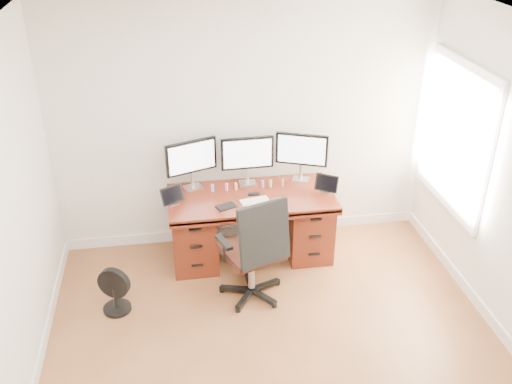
{
  "coord_description": "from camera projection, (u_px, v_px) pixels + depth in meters",
  "views": [
    {
      "loc": [
        -0.77,
        -3.26,
        3.56
      ],
      "look_at": [
        0.0,
        1.5,
        0.95
      ],
      "focal_mm": 40.0,
      "sensor_mm": 36.0,
      "label": 1
    }
  ],
  "objects": [
    {
      "name": "figurine_yellow",
      "position": [
        270.0,
        183.0,
        5.98
      ],
      "size": [
        0.04,
        0.04,
        0.09
      ],
      "color": "tan",
      "rests_on": "desk"
    },
    {
      "name": "figurine_blue",
      "position": [
        212.0,
        187.0,
        5.89
      ],
      "size": [
        0.04,
        0.04,
        0.09
      ],
      "color": "#6A8DED",
      "rests_on": "desk"
    },
    {
      "name": "monitor_right",
      "position": [
        302.0,
        151.0,
        6.0
      ],
      "size": [
        0.52,
        0.24,
        0.53
      ],
      "rotation": [
        0.0,
        0.0,
        -0.39
      ],
      "color": "silver",
      "rests_on": "desk"
    },
    {
      "name": "desk",
      "position": [
        251.0,
        223.0,
        6.03
      ],
      "size": [
        1.7,
        0.8,
        0.75
      ],
      "color": "#581E11",
      "rests_on": "ground"
    },
    {
      "name": "monitor_center",
      "position": [
        247.0,
        155.0,
        5.91
      ],
      "size": [
        0.55,
        0.14,
        0.53
      ],
      "rotation": [
        0.0,
        0.0,
        0.03
      ],
      "color": "silver",
      "rests_on": "desk"
    },
    {
      "name": "drawing_tablet",
      "position": [
        226.0,
        206.0,
        5.63
      ],
      "size": [
        0.23,
        0.19,
        0.01
      ],
      "primitive_type": "cube",
      "rotation": [
        0.0,
        0.0,
        0.4
      ],
      "color": "black",
      "rests_on": "desk"
    },
    {
      "name": "monitor_left",
      "position": [
        191.0,
        159.0,
        5.83
      ],
      "size": [
        0.53,
        0.22,
        0.53
      ],
      "rotation": [
        0.0,
        0.0,
        0.35
      ],
      "color": "silver",
      "rests_on": "desk"
    },
    {
      "name": "trackpad",
      "position": [
        279.0,
        201.0,
        5.73
      ],
      "size": [
        0.16,
        0.16,
        0.01
      ],
      "primitive_type": "cube",
      "rotation": [
        0.0,
        0.0,
        0.33
      ],
      "color": "#B6B9BE",
      "rests_on": "desk"
    },
    {
      "name": "office_chair",
      "position": [
        254.0,
        266.0,
        5.41
      ],
      "size": [
        0.76,
        0.76,
        1.12
      ],
      "rotation": [
        0.0,
        0.0,
        0.35
      ],
      "color": "black",
      "rests_on": "ground"
    },
    {
      "name": "tablet_left",
      "position": [
        172.0,
        196.0,
        5.65
      ],
      "size": [
        0.24,
        0.18,
        0.19
      ],
      "rotation": [
        0.0,
        0.0,
        0.51
      ],
      "color": "silver",
      "rests_on": "desk"
    },
    {
      "name": "ground",
      "position": [
        285.0,
        381.0,
        4.63
      ],
      "size": [
        4.5,
        4.5,
        0.0
      ],
      "primitive_type": "plane",
      "color": "brown",
      "rests_on": "ground"
    },
    {
      "name": "figurine_brown",
      "position": [
        283.0,
        182.0,
        6.0
      ],
      "size": [
        0.04,
        0.04,
        0.09
      ],
      "color": "#966250",
      "rests_on": "desk"
    },
    {
      "name": "back_wall",
      "position": [
        245.0,
        125.0,
        5.95
      ],
      "size": [
        4.0,
        0.1,
        2.7
      ],
      "primitive_type": "cube",
      "color": "white",
      "rests_on": "ground"
    },
    {
      "name": "tablet_right",
      "position": [
        327.0,
        185.0,
        5.87
      ],
      "size": [
        0.24,
        0.19,
        0.19
      ],
      "rotation": [
        0.0,
        0.0,
        -0.57
      ],
      "color": "silver",
      "rests_on": "desk"
    },
    {
      "name": "floor_fan",
      "position": [
        115.0,
        291.0,
        5.31
      ],
      "size": [
        0.31,
        0.26,
        0.45
      ],
      "rotation": [
        0.0,
        0.0,
        -0.42
      ],
      "color": "black",
      "rests_on": "ground"
    },
    {
      "name": "figurine_pink",
      "position": [
        227.0,
        186.0,
        5.92
      ],
      "size": [
        0.04,
        0.04,
        0.09
      ],
      "color": "pink",
      "rests_on": "desk"
    },
    {
      "name": "phone",
      "position": [
        254.0,
        194.0,
        5.86
      ],
      "size": [
        0.12,
        0.07,
        0.01
      ],
      "primitive_type": "cube",
      "rotation": [
        0.0,
        0.0,
        -0.06
      ],
      "color": "black",
      "rests_on": "desk"
    },
    {
      "name": "keyboard",
      "position": [
        255.0,
        201.0,
        5.72
      ],
      "size": [
        0.31,
        0.18,
        0.01
      ],
      "primitive_type": "cube",
      "rotation": [
        0.0,
        0.0,
        0.19
      ],
      "color": "silver",
      "rests_on": "desk"
    },
    {
      "name": "figurine_purple",
      "position": [
        263.0,
        184.0,
        5.97
      ],
      "size": [
        0.04,
        0.04,
        0.09
      ],
      "color": "#8469E5",
      "rests_on": "desk"
    },
    {
      "name": "figurine_orange",
      "position": [
        236.0,
        186.0,
        5.93
      ],
      "size": [
        0.04,
        0.04,
        0.09
      ],
      "color": "#EA885A",
      "rests_on": "desk"
    }
  ]
}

